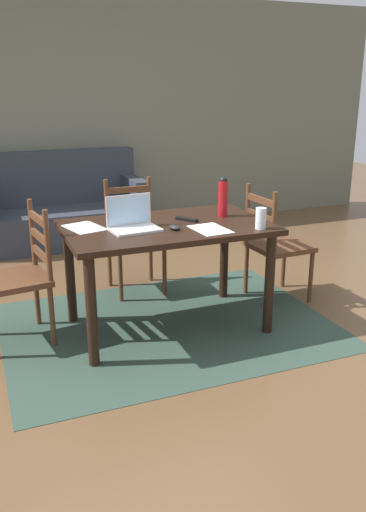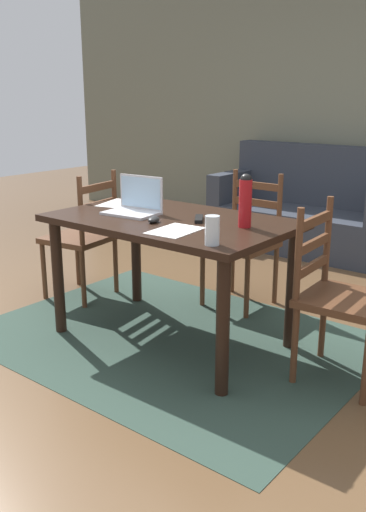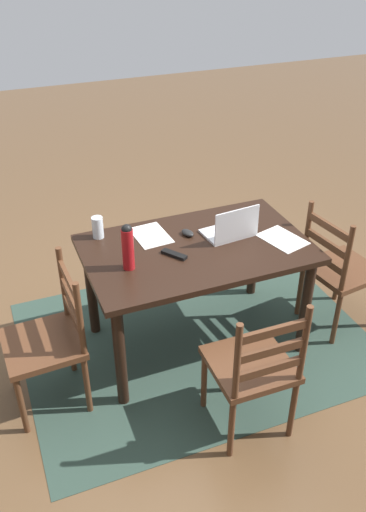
{
  "view_description": "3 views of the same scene",
  "coord_description": "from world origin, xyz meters",
  "px_view_note": "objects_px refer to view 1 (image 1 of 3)",
  "views": [
    {
      "loc": [
        -1.23,
        -3.35,
        1.71
      ],
      "look_at": [
        0.14,
        0.04,
        0.52
      ],
      "focal_mm": 37.03,
      "sensor_mm": 36.0,
      "label": 1
    },
    {
      "loc": [
        2.08,
        -2.48,
        1.49
      ],
      "look_at": [
        0.04,
        0.06,
        0.54
      ],
      "focal_mm": 39.14,
      "sensor_mm": 36.0,
      "label": 2
    },
    {
      "loc": [
        1.15,
        2.67,
        2.57
      ],
      "look_at": [
        0.04,
        -0.15,
        0.63
      ],
      "focal_mm": 37.81,
      "sensor_mm": 36.0,
      "label": 3
    }
  ],
  "objects_px": {
    "drinking_glass": "(261,218)",
    "computer_mouse": "(174,227)",
    "water_bottle": "(223,196)",
    "laptop": "(132,221)",
    "chair_far_head": "(134,238)",
    "couch": "(61,211)",
    "dining_table": "(167,239)",
    "chair_left_far": "(20,277)",
    "chair_right_far": "(275,245)",
    "tv_remote": "(187,219)"
  },
  "relations": [
    {
      "from": "drinking_glass",
      "to": "computer_mouse",
      "type": "distance_m",
      "value": 0.59
    },
    {
      "from": "water_bottle",
      "to": "laptop",
      "type": "bearing_deg",
      "value": -171.81
    },
    {
      "from": "chair_far_head",
      "to": "laptop",
      "type": "xyz_separation_m",
      "value": [
        -0.26,
        -0.84,
        0.37
      ]
    },
    {
      "from": "water_bottle",
      "to": "couch",
      "type": "bearing_deg",
      "value": 108.25
    },
    {
      "from": "drinking_glass",
      "to": "dining_table",
      "type": "bearing_deg",
      "value": 147.93
    },
    {
      "from": "chair_left_far",
      "to": "couch",
      "type": "distance_m",
      "value": 2.43
    },
    {
      "from": "chair_right_far",
      "to": "computer_mouse",
      "type": "bearing_deg",
      "value": -161.99
    },
    {
      "from": "chair_left_far",
      "to": "chair_far_head",
      "type": "distance_m",
      "value": 1.18
    },
    {
      "from": "computer_mouse",
      "to": "drinking_glass",
      "type": "bearing_deg",
      "value": -36.59
    },
    {
      "from": "couch",
      "to": "tv_remote",
      "type": "height_order",
      "value": "couch"
    },
    {
      "from": "couch",
      "to": "tv_remote",
      "type": "relative_size",
      "value": 10.59
    },
    {
      "from": "water_bottle",
      "to": "drinking_glass",
      "type": "bearing_deg",
      "value": -79.14
    },
    {
      "from": "chair_far_head",
      "to": "chair_right_far",
      "type": "xyz_separation_m",
      "value": [
        1.0,
        -0.64,
        0.0
      ]
    },
    {
      "from": "dining_table",
      "to": "tv_remote",
      "type": "relative_size",
      "value": 8.4
    },
    {
      "from": "chair_left_far",
      "to": "water_bottle",
      "type": "bearing_deg",
      "value": -4.15
    },
    {
      "from": "computer_mouse",
      "to": "tv_remote",
      "type": "relative_size",
      "value": 0.59
    },
    {
      "from": "couch",
      "to": "computer_mouse",
      "type": "distance_m",
      "value": 2.73
    },
    {
      "from": "chair_far_head",
      "to": "dining_table",
      "type": "bearing_deg",
      "value": -90.04
    },
    {
      "from": "computer_mouse",
      "to": "tv_remote",
      "type": "xyz_separation_m",
      "value": [
        0.17,
        0.2,
        -0.01
      ]
    },
    {
      "from": "computer_mouse",
      "to": "laptop",
      "type": "bearing_deg",
      "value": 136.79
    },
    {
      "from": "water_bottle",
      "to": "tv_remote",
      "type": "relative_size",
      "value": 1.74
    },
    {
      "from": "chair_left_far",
      "to": "couch",
      "type": "relative_size",
      "value": 0.53
    },
    {
      "from": "laptop",
      "to": "tv_remote",
      "type": "relative_size",
      "value": 2.0
    },
    {
      "from": "dining_table",
      "to": "couch",
      "type": "relative_size",
      "value": 0.79
    },
    {
      "from": "dining_table",
      "to": "tv_remote",
      "type": "xyz_separation_m",
      "value": [
        0.17,
        0.05,
        0.12
      ]
    },
    {
      "from": "chair_left_far",
      "to": "chair_right_far",
      "type": "relative_size",
      "value": 1.0
    },
    {
      "from": "chair_right_far",
      "to": "tv_remote",
      "type": "relative_size",
      "value": 5.59
    },
    {
      "from": "chair_left_far",
      "to": "computer_mouse",
      "type": "relative_size",
      "value": 9.5
    },
    {
      "from": "water_bottle",
      "to": "tv_remote",
      "type": "xyz_separation_m",
      "value": [
        -0.3,
        -0.03,
        -0.14
      ]
    },
    {
      "from": "chair_left_far",
      "to": "drinking_glass",
      "type": "bearing_deg",
      "value": -18.72
    },
    {
      "from": "couch",
      "to": "tv_remote",
      "type": "distance_m",
      "value": 2.56
    },
    {
      "from": "dining_table",
      "to": "drinking_glass",
      "type": "bearing_deg",
      "value": -32.07
    },
    {
      "from": "computer_mouse",
      "to": "chair_right_far",
      "type": "bearing_deg",
      "value": 0.57
    },
    {
      "from": "chair_left_far",
      "to": "chair_far_head",
      "type": "relative_size",
      "value": 1.0
    },
    {
      "from": "water_bottle",
      "to": "computer_mouse",
      "type": "relative_size",
      "value": 2.95
    },
    {
      "from": "laptop",
      "to": "computer_mouse",
      "type": "distance_m",
      "value": 0.29
    },
    {
      "from": "chair_right_far",
      "to": "tv_remote",
      "type": "distance_m",
      "value": 0.9
    },
    {
      "from": "chair_right_far",
      "to": "couch",
      "type": "bearing_deg",
      "value": 119.75
    },
    {
      "from": "chair_left_far",
      "to": "drinking_glass",
      "type": "height_order",
      "value": "chair_left_far"
    },
    {
      "from": "chair_right_far",
      "to": "tv_remote",
      "type": "height_order",
      "value": "chair_right_far"
    },
    {
      "from": "chair_far_head",
      "to": "drinking_glass",
      "type": "xyz_separation_m",
      "value": [
        0.55,
        -1.16,
        0.39
      ]
    },
    {
      "from": "couch",
      "to": "chair_far_head",
      "type": "bearing_deg",
      "value": -78.81
    },
    {
      "from": "dining_table",
      "to": "chair_right_far",
      "type": "height_order",
      "value": "chair_right_far"
    },
    {
      "from": "chair_left_far",
      "to": "tv_remote",
      "type": "bearing_deg",
      "value": -6.43
    },
    {
      "from": "laptop",
      "to": "tv_remote",
      "type": "height_order",
      "value": "laptop"
    },
    {
      "from": "dining_table",
      "to": "chair_left_far",
      "type": "relative_size",
      "value": 1.5
    },
    {
      "from": "drinking_glass",
      "to": "laptop",
      "type": "bearing_deg",
      "value": 158.69
    },
    {
      "from": "computer_mouse",
      "to": "chair_far_head",
      "type": "bearing_deg",
      "value": 72.39
    },
    {
      "from": "laptop",
      "to": "tv_remote",
      "type": "xyz_separation_m",
      "value": [
        0.43,
        0.08,
        -0.05
      ]
    },
    {
      "from": "chair_left_far",
      "to": "chair_right_far",
      "type": "xyz_separation_m",
      "value": [
        2.01,
        -0.01,
        0.0
      ]
    }
  ]
}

